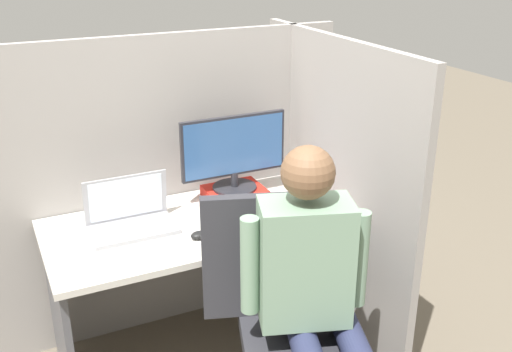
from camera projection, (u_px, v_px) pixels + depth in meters
The scene contains 11 objects.
cubicle_panel_back at pixel (169, 186), 3.03m from camera, with size 1.84×0.05×1.53m.
cubicle_panel_right at pixel (332, 193), 2.95m from camera, with size 0.04×1.32×1.53m.
desk at pixel (196, 257), 2.81m from camera, with size 1.34×0.68×0.73m.
paper_box at pixel (235, 193), 2.98m from camera, with size 0.28×0.23×0.05m.
monitor at pixel (234, 151), 2.90m from camera, with size 0.54×0.22×0.37m.
laptop at pixel (131, 220), 2.66m from camera, with size 0.38×0.22×0.24m.
mouse at pixel (199, 235), 2.59m from camera, with size 0.07×0.05×0.03m.
stapler at pixel (307, 198), 2.92m from camera, with size 0.05×0.14×0.06m.
carrot_toy at pixel (275, 218), 2.72m from camera, with size 0.05×0.14×0.05m.
office_chair at pixel (283, 319), 2.39m from camera, with size 0.59×0.63×1.01m.
person at pixel (317, 288), 2.20m from camera, with size 0.46×0.51×1.28m.
Camera 1 is at (-0.80, -2.00, 1.96)m, focal length 42.00 mm.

